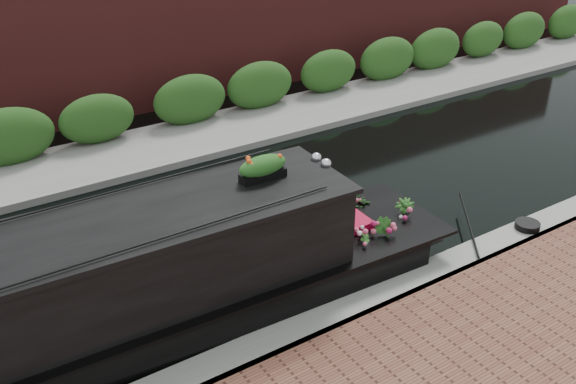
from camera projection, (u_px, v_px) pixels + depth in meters
ground at (197, 241)px, 11.83m from camera, size 80.00×80.00×0.00m
near_bank_coping at (297, 342)px, 9.40m from camera, size 40.00×0.60×0.50m
far_bank_path at (117, 160)px, 14.93m from camera, size 40.00×2.40×0.34m
far_hedge at (104, 147)px, 15.60m from camera, size 40.00×1.10×2.80m
far_brick_wall at (78, 120)px, 17.15m from camera, size 40.00×1.00×8.00m
narrowboat at (91, 311)px, 8.80m from camera, size 11.30×2.41×2.63m
rope_fender at (414, 225)px, 12.03m from camera, size 0.33×0.38×0.33m
coiled_mooring_rope at (527, 225)px, 11.73m from camera, size 0.45×0.45×0.12m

